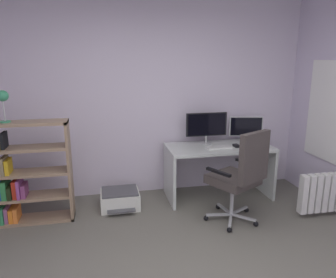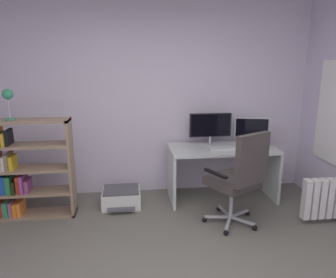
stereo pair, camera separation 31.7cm
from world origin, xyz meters
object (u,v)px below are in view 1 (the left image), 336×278
Objects in this scene: monitor_secondary at (246,128)px; monitor_main at (206,126)px; desk_lamp at (3,99)px; computer_mouse at (236,146)px; desk at (219,160)px; bookshelf at (18,176)px; printer at (120,199)px; keyboard at (219,147)px; office_chair at (241,173)px; radiator at (334,192)px.

monitor_main is at bearing -179.99° from monitor_secondary.
computer_mouse is at bearing 2.82° from desk_lamp.
bookshelf reaches higher than desk.
computer_mouse is at bearing -35.81° from monitor_main.
printer is (1.15, 0.14, -0.45)m from bookshelf.
monitor_secondary is (0.58, 0.00, -0.05)m from monitor_main.
bookshelf is at bearing 178.57° from keyboard.
monitor_main is 1.01m from office_chair.
keyboard is 0.31× the size of office_chair.
monitor_secondary is 1.32× the size of desk_lamp.
desk_lamp reaches higher than computer_mouse.
monitor_main reaches higher than keyboard.
office_chair is 1.25m from radiator.
bookshelf is at bearing -174.94° from desk.
desk is 0.62m from monitor_secondary.
monitor_main is at bearing 138.03° from computer_mouse.
keyboard reaches higher than radiator.
desk_lamp is at bearing -175.08° from desk.
office_chair is (0.10, -0.94, -0.36)m from monitor_main.
keyboard reaches higher than desk.
monitor_secondary is 1.37m from radiator.
desk is 2.88× the size of printer.
desk is at bearing -50.59° from monitor_main.
office_chair is at bearing -12.70° from bookshelf.
desk is 4.02× the size of desk_lamp.
monitor_main is at bearing 11.29° from printer.
desk_lamp is at bearing 179.06° from bookshelf.
bookshelf is (-2.46, -0.13, -0.17)m from keyboard.
monitor_main is 0.48× the size of bookshelf.
desk is 0.78m from office_chair.
office_chair is at bearing -12.45° from desk_lamp.
office_chair is 2.53m from bookshelf.
bookshelf reaches higher than radiator.
monitor_main is 1.68× the size of keyboard.
computer_mouse is 0.74m from office_chair.
monitor_secondary is 1.36× the size of keyboard.
desk is 2.51m from bookshelf.
monitor_secondary is at bearing 7.69° from printer.
bookshelf is 1.32× the size of radiator.
bookshelf is at bearing 176.73° from computer_mouse.
office_chair is 1.24× the size of radiator.
office_chair is 1.57m from printer.
monitor_main is 1.77m from radiator.
desk is 1.18× the size of bookshelf.
keyboard is at bearing -0.57° from printer.
bookshelf is at bearing -0.94° from desk_lamp.
office_chair reaches higher than computer_mouse.
office_chair is 2.71m from desk_lamp.
monitor_secondary is 0.95× the size of printer.
desk_lamp is at bearing -171.03° from monitor_main.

